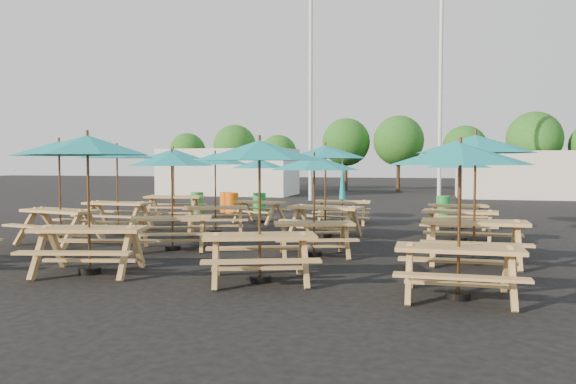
% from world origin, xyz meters
% --- Properties ---
extents(ground, '(120.00, 120.00, 0.00)m').
position_xyz_m(ground, '(0.00, 0.00, 0.00)').
color(ground, black).
rests_on(ground, ground).
extents(picnic_unit_1, '(2.64, 2.64, 2.50)m').
position_xyz_m(picnic_unit_1, '(-4.57, -2.84, 2.16)').
color(picnic_unit_1, tan).
rests_on(picnic_unit_1, ground).
extents(picnic_unit_2, '(2.28, 2.28, 2.47)m').
position_xyz_m(picnic_unit_2, '(-4.68, -0.11, 2.13)').
color(picnic_unit_2, tan).
rests_on(picnic_unit_2, ground).
extents(picnic_unit_3, '(2.52, 2.52, 2.46)m').
position_xyz_m(picnic_unit_3, '(-4.47, 3.10, 2.12)').
color(picnic_unit_3, tan).
rests_on(picnic_unit_3, ground).
extents(picnic_unit_4, '(2.62, 2.62, 2.47)m').
position_xyz_m(picnic_unit_4, '(-1.74, -5.88, 2.14)').
color(picnic_unit_4, tan).
rests_on(picnic_unit_4, ground).
extents(picnic_unit_5, '(2.52, 2.52, 2.23)m').
position_xyz_m(picnic_unit_5, '(-1.53, -3.03, 1.93)').
color(picnic_unit_5, tan).
rests_on(picnic_unit_5, ground).
extents(picnic_unit_6, '(2.57, 2.57, 2.25)m').
position_xyz_m(picnic_unit_6, '(-1.68, -0.05, 1.94)').
color(picnic_unit_6, tan).
rests_on(picnic_unit_6, ground).
extents(picnic_unit_7, '(2.35, 2.35, 2.11)m').
position_xyz_m(picnic_unit_7, '(-1.34, 2.96, 1.82)').
color(picnic_unit_7, tan).
rests_on(picnic_unit_7, ground).
extents(picnic_unit_8, '(2.67, 2.67, 2.36)m').
position_xyz_m(picnic_unit_8, '(1.39, -5.78, 2.04)').
color(picnic_unit_8, tan).
rests_on(picnic_unit_8, ground).
extents(picnic_unit_9, '(2.39, 2.39, 2.13)m').
position_xyz_m(picnic_unit_9, '(1.73, -3.04, 1.84)').
color(picnic_unit_9, tan).
rests_on(picnic_unit_9, ground).
extents(picnic_unit_10, '(2.58, 2.58, 2.44)m').
position_xyz_m(picnic_unit_10, '(1.41, -0.04, 2.11)').
color(picnic_unit_10, tan).
rests_on(picnic_unit_10, ground).
extents(picnic_unit_11, '(1.86, 1.65, 2.25)m').
position_xyz_m(picnic_unit_11, '(1.37, 3.16, 0.92)').
color(picnic_unit_11, tan).
rests_on(picnic_unit_11, ground).
extents(picnic_unit_12, '(2.03, 2.03, 2.27)m').
position_xyz_m(picnic_unit_12, '(4.51, -6.18, 1.96)').
color(picnic_unit_12, tan).
rests_on(picnic_unit_12, ground).
extents(picnic_unit_13, '(2.30, 2.30, 2.53)m').
position_xyz_m(picnic_unit_13, '(4.93, -3.16, 2.18)').
color(picnic_unit_13, tan).
rests_on(picnic_unit_13, ground).
extents(picnic_unit_14, '(2.25, 2.25, 2.31)m').
position_xyz_m(picnic_unit_14, '(4.82, 0.03, 2.00)').
color(picnic_unit_14, tan).
rests_on(picnic_unit_14, ground).
extents(picnic_unit_15, '(2.10, 2.10, 2.14)m').
position_xyz_m(picnic_unit_15, '(4.89, 2.84, 1.85)').
color(picnic_unit_15, tan).
rests_on(picnic_unit_15, ground).
extents(waste_bin_0, '(0.50, 0.50, 0.80)m').
position_xyz_m(waste_bin_0, '(-4.89, 6.05, 0.40)').
color(waste_bin_0, '#1A9236').
rests_on(waste_bin_0, ground).
extents(waste_bin_1, '(0.50, 0.50, 0.80)m').
position_xyz_m(waste_bin_1, '(-3.79, 6.37, 0.40)').
color(waste_bin_1, '#D95E0C').
rests_on(waste_bin_1, ground).
extents(waste_bin_2, '(0.50, 0.50, 0.80)m').
position_xyz_m(waste_bin_2, '(-3.40, 5.96, 0.40)').
color(waste_bin_2, '#D95E0C').
rests_on(waste_bin_2, ground).
extents(waste_bin_3, '(0.50, 0.50, 0.80)m').
position_xyz_m(waste_bin_3, '(-2.35, 6.17, 0.40)').
color(waste_bin_3, '#1A9236').
rests_on(waste_bin_3, ground).
extents(waste_bin_4, '(0.50, 0.50, 0.80)m').
position_xyz_m(waste_bin_4, '(4.53, 5.82, 0.40)').
color(waste_bin_4, '#1A9236').
rests_on(waste_bin_4, ground).
extents(mast_0, '(0.20, 0.20, 12.00)m').
position_xyz_m(mast_0, '(-2.00, 14.00, 6.00)').
color(mast_0, silver).
rests_on(mast_0, ground).
extents(mast_1, '(0.20, 0.20, 12.00)m').
position_xyz_m(mast_1, '(4.50, 16.00, 6.00)').
color(mast_1, silver).
rests_on(mast_1, ground).
extents(event_tent_0, '(8.00, 4.00, 2.80)m').
position_xyz_m(event_tent_0, '(-8.00, 18.00, 1.40)').
color(event_tent_0, silver).
rests_on(event_tent_0, ground).
extents(event_tent_1, '(7.00, 4.00, 2.60)m').
position_xyz_m(event_tent_1, '(9.00, 19.00, 1.30)').
color(event_tent_1, silver).
rests_on(event_tent_1, ground).
extents(tree_0, '(2.80, 2.80, 4.24)m').
position_xyz_m(tree_0, '(-14.07, 25.25, 2.83)').
color(tree_0, '#382314').
rests_on(tree_0, ground).
extents(tree_1, '(3.11, 3.11, 4.72)m').
position_xyz_m(tree_1, '(-9.74, 23.90, 3.15)').
color(tree_1, '#382314').
rests_on(tree_1, ground).
extents(tree_2, '(2.59, 2.59, 3.93)m').
position_xyz_m(tree_2, '(-6.39, 23.65, 2.62)').
color(tree_2, '#382314').
rests_on(tree_2, ground).
extents(tree_3, '(3.36, 3.36, 5.09)m').
position_xyz_m(tree_3, '(-1.75, 24.72, 3.41)').
color(tree_3, '#382314').
rests_on(tree_3, ground).
extents(tree_4, '(3.41, 3.41, 5.17)m').
position_xyz_m(tree_4, '(1.90, 24.26, 3.46)').
color(tree_4, '#382314').
rests_on(tree_4, ground).
extents(tree_5, '(2.94, 2.94, 4.45)m').
position_xyz_m(tree_5, '(6.22, 24.67, 2.97)').
color(tree_5, '#382314').
rests_on(tree_5, ground).
extents(tree_6, '(3.38, 3.38, 5.13)m').
position_xyz_m(tree_6, '(10.23, 22.90, 3.43)').
color(tree_6, '#382314').
rests_on(tree_6, ground).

